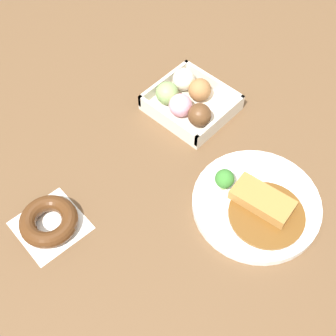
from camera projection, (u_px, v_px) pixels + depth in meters
ground_plane at (174, 185)px, 0.97m from camera, size 1.60×1.60×0.00m
curry_plate at (256, 203)px, 0.93m from camera, size 0.26×0.26×0.07m
donut_box at (188, 100)px, 1.07m from camera, size 0.18×0.17×0.07m
chocolate_ring_donut at (49, 221)px, 0.90m from camera, size 0.14×0.14×0.04m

